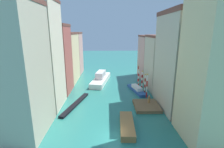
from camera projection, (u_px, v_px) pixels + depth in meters
ground_plane at (110, 83)px, 46.01m from camera, size 154.00×154.00×0.00m
building_left_0 at (16, 70)px, 21.60m from camera, size 6.52×8.39×17.74m
building_left_1 at (40, 56)px, 29.40m from camera, size 6.52×7.27×19.01m
building_left_2 at (55, 59)px, 37.31m from camera, size 6.52×7.19×15.25m
building_left_3 at (65, 57)px, 46.12m from camera, size 6.52×10.59×13.46m
building_left_4 at (72, 53)px, 55.19m from camera, size 6.52×7.75×13.40m
building_right_0 at (218, 58)px, 19.71m from camera, size 6.52×7.25×21.25m
building_right_1 at (181, 61)px, 29.53m from camera, size 6.52×11.19×17.19m
building_right_2 at (161, 62)px, 40.21m from camera, size 6.52×9.42×12.86m
building_right_3 at (151, 57)px, 49.51m from camera, size 6.52×9.53×12.57m
waterfront_dock at (146, 106)px, 31.17m from camera, size 4.48×5.31×0.55m
person_on_dock at (149, 99)px, 31.72m from camera, size 0.36×0.36×1.45m
mooring_pole_0 at (147, 86)px, 35.11m from camera, size 0.30×0.30×5.25m
mooring_pole_1 at (145, 84)px, 37.59m from camera, size 0.33×0.33×4.55m
mooring_pole_2 at (142, 79)px, 40.83m from camera, size 0.37×0.37×4.54m
mooring_pole_3 at (139, 78)px, 42.98m from camera, size 0.28×0.28×4.08m
mooring_pole_4 at (138, 73)px, 46.32m from camera, size 0.27×0.27×4.66m
vaporetto_white at (101, 79)px, 46.21m from camera, size 5.38×13.09×3.04m
gondola_black at (76, 104)px, 32.10m from camera, size 3.74×10.67×0.41m
motorboat_0 at (137, 89)px, 39.22m from camera, size 3.56×8.07×1.36m
motorboat_1 at (127, 125)px, 24.47m from camera, size 2.33×6.98×0.90m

